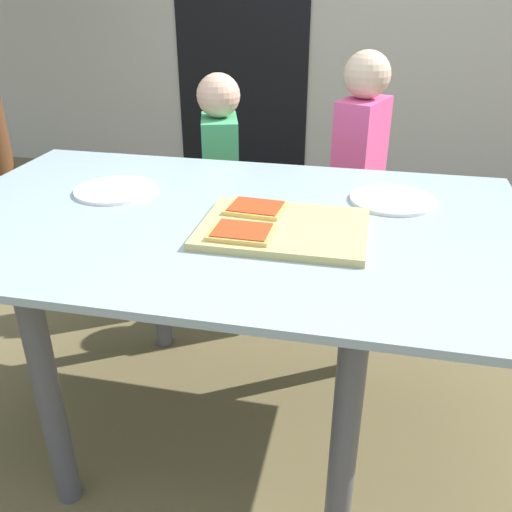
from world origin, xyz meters
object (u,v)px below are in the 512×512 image
at_px(pizza_slice_far_left, 256,208).
at_px(child_left, 221,175).
at_px(dining_table, 226,253).
at_px(plate_white_right, 393,200).
at_px(pizza_slice_near_left, 242,232).
at_px(cutting_board, 284,228).
at_px(child_right, 359,168).
at_px(plate_white_left, 116,190).

xyz_separation_m(pizza_slice_far_left, child_left, (-0.32, 0.79, -0.19)).
relative_size(dining_table, pizza_slice_far_left, 10.22).
bearing_deg(plate_white_right, pizza_slice_near_left, -135.40).
distance_m(cutting_board, child_right, 0.94).
distance_m(plate_white_right, plate_white_left, 0.79).
xyz_separation_m(dining_table, plate_white_left, (-0.36, 0.11, 0.11)).
bearing_deg(child_right, plate_white_right, -80.14).
height_order(cutting_board, pizza_slice_far_left, pizza_slice_far_left).
relative_size(plate_white_right, plate_white_left, 1.00).
bearing_deg(dining_table, pizza_slice_near_left, -60.36).
relative_size(child_left, child_right, 0.91).
height_order(pizza_slice_near_left, plate_white_left, pizza_slice_near_left).
bearing_deg(child_right, pizza_slice_far_left, -105.61).
relative_size(plate_white_right, child_right, 0.23).
bearing_deg(plate_white_left, pizza_slice_far_left, -12.80).
xyz_separation_m(plate_white_right, plate_white_left, (-0.79, -0.09, 0.00)).
bearing_deg(pizza_slice_far_left, plate_white_right, 28.64).
height_order(dining_table, pizza_slice_near_left, pizza_slice_near_left).
xyz_separation_m(dining_table, plate_white_right, (0.43, 0.20, 0.11)).
height_order(cutting_board, child_right, child_right).
relative_size(pizza_slice_near_left, plate_white_left, 0.61).
distance_m(pizza_slice_near_left, plate_white_left, 0.51).
bearing_deg(cutting_board, child_left, 115.06).
bearing_deg(child_left, child_right, 4.89).
bearing_deg(child_right, dining_table, -110.24).
xyz_separation_m(dining_table, pizza_slice_far_left, (0.08, 0.01, 0.13)).
bearing_deg(plate_white_right, dining_table, -154.60).
xyz_separation_m(cutting_board, pizza_slice_near_left, (-0.09, -0.08, 0.02)).
bearing_deg(child_left, cutting_board, -64.94).
bearing_deg(plate_white_left, cutting_board, -18.60).
relative_size(dining_table, plate_white_left, 6.57).
bearing_deg(pizza_slice_near_left, child_left, 108.72).
distance_m(dining_table, plate_white_right, 0.49).
height_order(dining_table, plate_white_left, plate_white_left).
height_order(dining_table, child_right, child_right).
bearing_deg(pizza_slice_near_left, plate_white_right, 44.60).
distance_m(plate_white_right, child_right, 0.67).
relative_size(dining_table, pizza_slice_near_left, 10.68).
height_order(dining_table, child_left, child_left).
xyz_separation_m(plate_white_left, child_right, (0.67, 0.74, -0.12)).
xyz_separation_m(pizza_slice_near_left, plate_white_right, (0.35, 0.34, -0.02)).
height_order(plate_white_left, child_right, child_right).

